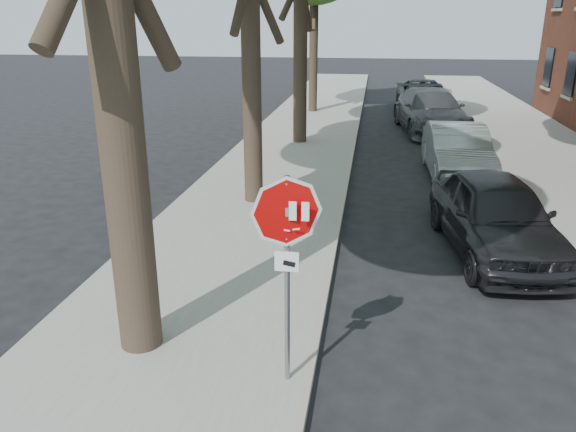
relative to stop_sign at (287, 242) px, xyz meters
name	(u,v)px	position (x,y,z in m)	size (l,w,h in m)	color
ground	(344,392)	(0.70, 0.03, -1.95)	(120.00, 120.00, 0.00)	black
sidewalk_left	(289,155)	(-1.80, 12.03, -1.89)	(4.00, 55.00, 0.12)	gray
sidewalk_right	(562,165)	(6.70, 12.03, -1.89)	(4.00, 55.00, 0.12)	gray
curb_left	(351,157)	(0.25, 12.03, -1.88)	(0.12, 55.00, 0.13)	#9E9384
curb_right	(493,162)	(4.65, 12.03, -1.88)	(0.12, 55.00, 0.13)	#9E9384
stop_sign	(287,242)	(0.00, 0.00, 0.00)	(0.76, 0.34, 2.61)	gray
car_a	(495,215)	(3.30, 4.83, -1.19)	(1.80, 4.47, 1.52)	black
car_b	(457,151)	(3.30, 10.43, -1.22)	(1.55, 4.45, 1.47)	#999EA1
car_c	(431,111)	(3.13, 17.21, -1.12)	(2.32, 5.71, 1.66)	#444449
car_d	(422,95)	(3.23, 22.95, -1.23)	(2.38, 5.16, 1.43)	black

